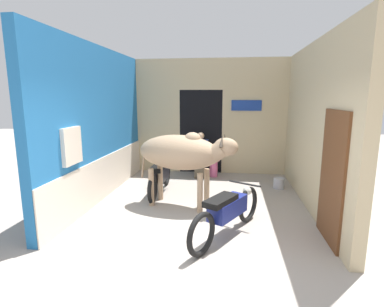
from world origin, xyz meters
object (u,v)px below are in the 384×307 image
object	(u,v)px
cow	(182,153)
shopkeeper_seated	(200,154)
motorcycle_near	(228,211)
plastic_stool	(214,167)
bucket	(279,183)
motorcycle_far	(160,176)

from	to	relation	value
cow	shopkeeper_seated	distance (m)	2.32
cow	motorcycle_near	distance (m)	1.68
motorcycle_near	shopkeeper_seated	size ratio (longest dim) A/B	1.50
motorcycle_near	plastic_stool	size ratio (longest dim) A/B	3.89
shopkeeper_seated	plastic_stool	bearing A→B (deg)	16.49
cow	bucket	size ratio (longest dim) A/B	8.10
bucket	cow	bearing A→B (deg)	-145.30
motorcycle_near	motorcycle_far	distance (m)	2.53
cow	plastic_stool	size ratio (longest dim) A/B	4.40
motorcycle_far	bucket	size ratio (longest dim) A/B	7.48
motorcycle_near	plastic_stool	xyz separation A→B (m)	(-0.43, 3.62, -0.18)
motorcycle_far	bucket	world-z (taller)	motorcycle_far
cow	bucket	world-z (taller)	cow
motorcycle_near	motorcycle_far	size ratio (longest dim) A/B	0.96
cow	shopkeeper_seated	bearing A→B (deg)	86.91
shopkeeper_seated	bucket	size ratio (longest dim) A/B	4.77
cow	motorcycle_near	world-z (taller)	cow
cow	shopkeeper_seated	world-z (taller)	cow
motorcycle_far	shopkeeper_seated	size ratio (longest dim) A/B	1.57
motorcycle_near	shopkeeper_seated	bearing A→B (deg)	102.73
shopkeeper_seated	bucket	xyz separation A→B (m)	(2.00, -0.80, -0.52)
plastic_stool	shopkeeper_seated	bearing A→B (deg)	-163.51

